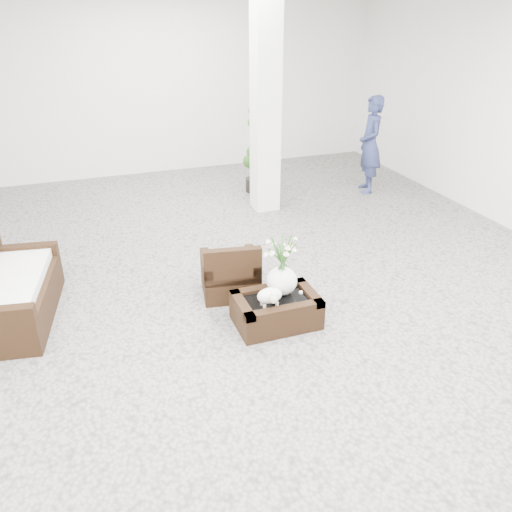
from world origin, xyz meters
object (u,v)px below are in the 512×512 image
object	(u,v)px
loveseat	(12,285)
coffee_table	(276,311)
armchair	(230,266)
topiary	(256,151)

from	to	relation	value
loveseat	coffee_table	bearing A→B (deg)	-102.81
coffee_table	armchair	world-z (taller)	armchair
loveseat	topiary	distance (m)	5.08
armchair	topiary	xyz separation A→B (m)	(1.55, 3.41, 0.42)
armchair	loveseat	bearing A→B (deg)	3.62
armchair	topiary	size ratio (longest dim) A/B	0.46
topiary	coffee_table	bearing A→B (deg)	-106.78
topiary	armchair	bearing A→B (deg)	-114.46
coffee_table	topiary	world-z (taller)	topiary
armchair	topiary	bearing A→B (deg)	-104.74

